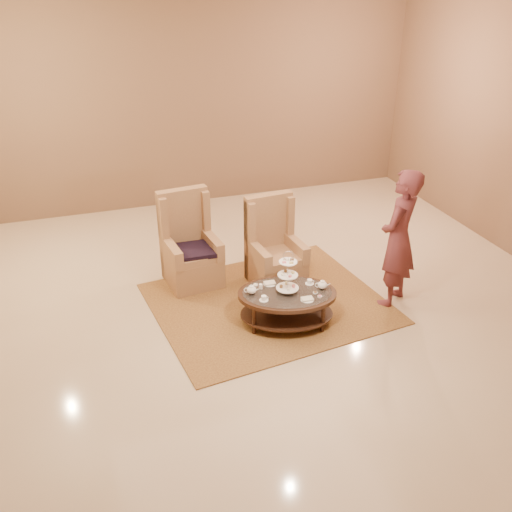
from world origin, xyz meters
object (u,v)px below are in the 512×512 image
object	(u,v)px
armchair_left	(190,252)
armchair_right	(274,255)
tea_table	(287,298)
person	(398,239)

from	to	relation	value
armchair_left	armchair_right	size ratio (longest dim) A/B	1.04
tea_table	armchair_right	world-z (taller)	armchair_right
tea_table	person	xyz separation A→B (m)	(1.44, 0.05, 0.52)
armchair_left	tea_table	bearing A→B (deg)	-64.89
armchair_right	person	size ratio (longest dim) A/B	0.68
tea_table	armchair_right	xyz separation A→B (m)	(0.19, 0.98, 0.05)
tea_table	armchair_right	distance (m)	1.00
tea_table	armchair_right	size ratio (longest dim) A/B	1.11
armchair_left	person	xyz separation A→B (m)	(2.29, -1.33, 0.45)
tea_table	person	distance (m)	1.53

